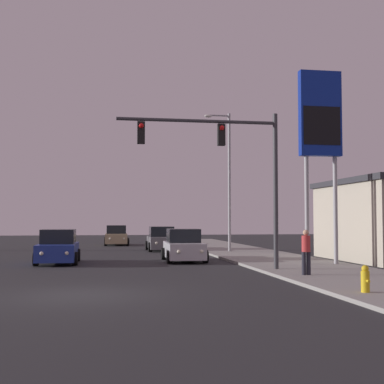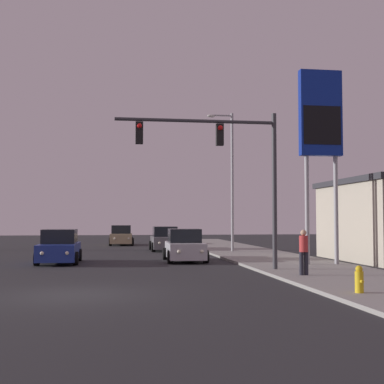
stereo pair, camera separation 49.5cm
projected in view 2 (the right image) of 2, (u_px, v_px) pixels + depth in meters
name	position (u px, v px, depth m)	size (l,w,h in m)	color
ground_plane	(74.00, 295.00, 15.34)	(120.00, 120.00, 0.00)	#28282B
sidewalk_right	(284.00, 262.00, 26.59)	(5.00, 60.00, 0.12)	gray
car_silver	(185.00, 247.00, 27.79)	(2.04, 4.34, 1.68)	#B7B7BC
car_grey	(165.00, 240.00, 37.30)	(2.04, 4.32, 1.68)	slate
car_blue	(59.00, 248.00, 26.53)	(2.04, 4.32, 1.68)	navy
car_tan	(121.00, 236.00, 45.49)	(2.04, 4.34, 1.68)	tan
traffic_light_mast	(230.00, 158.00, 22.08)	(6.73, 0.36, 6.50)	#38383D
street_lamp	(230.00, 174.00, 34.79)	(1.74, 0.24, 9.00)	#99999E
gas_station_sign	(321.00, 124.00, 24.82)	(2.00, 0.42, 9.00)	#99999E
fire_hydrant	(359.00, 280.00, 14.93)	(0.24, 0.34, 0.76)	gold
pedestrian_on_sidewalk	(304.00, 250.00, 19.73)	(0.34, 0.32, 1.67)	#23232D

